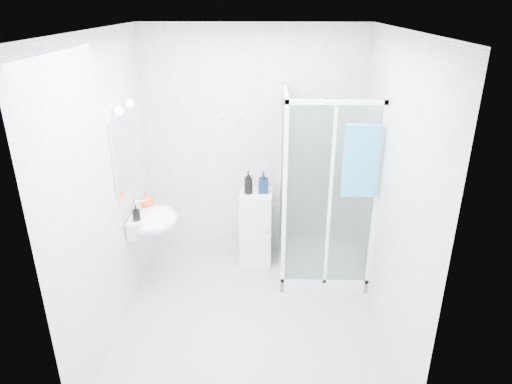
{
  "coord_description": "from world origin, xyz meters",
  "views": [
    {
      "loc": [
        0.17,
        -3.56,
        2.81
      ],
      "look_at": [
        0.05,
        0.35,
        1.15
      ],
      "focal_mm": 32.0,
      "sensor_mm": 36.0,
      "label": 1
    }
  ],
  "objects_px": {
    "shower_enclosure": "(315,238)",
    "soap_dispenser_black": "(136,213)",
    "wall_basin": "(152,220)",
    "soap_dispenser_orange": "(147,199)",
    "storage_cabinet": "(256,228)",
    "shampoo_bottle_a": "(248,182)",
    "shampoo_bottle_b": "(263,182)",
    "hand_towel": "(361,159)"
  },
  "relations": [
    {
      "from": "wall_basin",
      "to": "hand_towel",
      "type": "xyz_separation_m",
      "value": [
        1.98,
        -0.09,
        0.68
      ]
    },
    {
      "from": "shower_enclosure",
      "to": "shampoo_bottle_b",
      "type": "relative_size",
      "value": 8.38
    },
    {
      "from": "storage_cabinet",
      "to": "shampoo_bottle_b",
      "type": "xyz_separation_m",
      "value": [
        0.08,
        0.02,
        0.54
      ]
    },
    {
      "from": "wall_basin",
      "to": "soap_dispenser_black",
      "type": "height_order",
      "value": "soap_dispenser_black"
    },
    {
      "from": "soap_dispenser_black",
      "to": "soap_dispenser_orange",
      "type": "bearing_deg",
      "value": 83.69
    },
    {
      "from": "shower_enclosure",
      "to": "soap_dispenser_orange",
      "type": "height_order",
      "value": "shower_enclosure"
    },
    {
      "from": "shower_enclosure",
      "to": "shampoo_bottle_b",
      "type": "bearing_deg",
      "value": 153.1
    },
    {
      "from": "storage_cabinet",
      "to": "shampoo_bottle_b",
      "type": "bearing_deg",
      "value": 17.67
    },
    {
      "from": "shampoo_bottle_a",
      "to": "soap_dispenser_orange",
      "type": "relative_size",
      "value": 1.43
    },
    {
      "from": "storage_cabinet",
      "to": "shampoo_bottle_b",
      "type": "height_order",
      "value": "shampoo_bottle_b"
    },
    {
      "from": "shower_enclosure",
      "to": "storage_cabinet",
      "type": "bearing_deg",
      "value": 157.53
    },
    {
      "from": "shampoo_bottle_b",
      "to": "soap_dispenser_orange",
      "type": "bearing_deg",
      "value": -158.46
    },
    {
      "from": "storage_cabinet",
      "to": "hand_towel",
      "type": "xyz_separation_m",
      "value": [
        0.97,
        -0.66,
        1.05
      ]
    },
    {
      "from": "shampoo_bottle_b",
      "to": "soap_dispenser_orange",
      "type": "xyz_separation_m",
      "value": [
        -1.16,
        -0.46,
        -0.02
      ]
    },
    {
      "from": "shampoo_bottle_a",
      "to": "shower_enclosure",
      "type": "bearing_deg",
      "value": -19.02
    },
    {
      "from": "hand_towel",
      "to": "shampoo_bottle_a",
      "type": "bearing_deg",
      "value": 148.25
    },
    {
      "from": "soap_dispenser_black",
      "to": "shampoo_bottle_a",
      "type": "bearing_deg",
      "value": 34.52
    },
    {
      "from": "wall_basin",
      "to": "soap_dispenser_orange",
      "type": "xyz_separation_m",
      "value": [
        -0.07,
        0.14,
        0.16
      ]
    },
    {
      "from": "shower_enclosure",
      "to": "shampoo_bottle_b",
      "type": "xyz_separation_m",
      "value": [
        -0.56,
        0.28,
        0.52
      ]
    },
    {
      "from": "wall_basin",
      "to": "soap_dispenser_orange",
      "type": "height_order",
      "value": "soap_dispenser_orange"
    },
    {
      "from": "hand_towel",
      "to": "shampoo_bottle_b",
      "type": "height_order",
      "value": "hand_towel"
    },
    {
      "from": "storage_cabinet",
      "to": "soap_dispenser_black",
      "type": "height_order",
      "value": "soap_dispenser_black"
    },
    {
      "from": "wall_basin",
      "to": "soap_dispenser_black",
      "type": "bearing_deg",
      "value": -124.42
    },
    {
      "from": "soap_dispenser_orange",
      "to": "shower_enclosure",
      "type": "bearing_deg",
      "value": 5.81
    },
    {
      "from": "storage_cabinet",
      "to": "shampoo_bottle_a",
      "type": "xyz_separation_m",
      "value": [
        -0.09,
        -0.01,
        0.55
      ]
    },
    {
      "from": "wall_basin",
      "to": "hand_towel",
      "type": "relative_size",
      "value": 0.81
    },
    {
      "from": "storage_cabinet",
      "to": "soap_dispenser_orange",
      "type": "bearing_deg",
      "value": -155.32
    },
    {
      "from": "shower_enclosure",
      "to": "soap_dispenser_black",
      "type": "height_order",
      "value": "shower_enclosure"
    },
    {
      "from": "wall_basin",
      "to": "shampoo_bottle_a",
      "type": "height_order",
      "value": "shampoo_bottle_a"
    },
    {
      "from": "wall_basin",
      "to": "shampoo_bottle_a",
      "type": "relative_size",
      "value": 2.16
    },
    {
      "from": "wall_basin",
      "to": "soap_dispenser_black",
      "type": "distance_m",
      "value": 0.23
    },
    {
      "from": "shower_enclosure",
      "to": "shampoo_bottle_a",
      "type": "height_order",
      "value": "shower_enclosure"
    },
    {
      "from": "shower_enclosure",
      "to": "storage_cabinet",
      "type": "relative_size",
      "value": 2.35
    },
    {
      "from": "wall_basin",
      "to": "shampoo_bottle_a",
      "type": "bearing_deg",
      "value": 31.19
    },
    {
      "from": "wall_basin",
      "to": "shampoo_bottle_a",
      "type": "distance_m",
      "value": 1.11
    },
    {
      "from": "wall_basin",
      "to": "storage_cabinet",
      "type": "height_order",
      "value": "wall_basin"
    },
    {
      "from": "soap_dispenser_orange",
      "to": "soap_dispenser_black",
      "type": "distance_m",
      "value": 0.29
    },
    {
      "from": "shampoo_bottle_a",
      "to": "shampoo_bottle_b",
      "type": "bearing_deg",
      "value": 12.22
    },
    {
      "from": "soap_dispenser_orange",
      "to": "shampoo_bottle_a",
      "type": "bearing_deg",
      "value": 22.96
    },
    {
      "from": "shower_enclosure",
      "to": "soap_dispenser_black",
      "type": "distance_m",
      "value": 1.88
    },
    {
      "from": "storage_cabinet",
      "to": "shampoo_bottle_a",
      "type": "distance_m",
      "value": 0.56
    },
    {
      "from": "shampoo_bottle_b",
      "to": "soap_dispenser_orange",
      "type": "relative_size",
      "value": 1.32
    }
  ]
}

